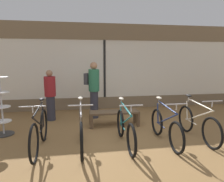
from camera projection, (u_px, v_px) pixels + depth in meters
ground_plane at (123, 142)px, 4.55m from camera, size 24.00×24.00×0.00m
shop_back_wall at (104, 66)px, 7.54m from camera, size 12.00×0.08×3.20m
bicycle_far_left at (40, 131)px, 4.12m from camera, size 0.46×1.77×1.05m
bicycle_left at (81, 130)px, 4.22m from camera, size 0.46×1.80×1.05m
bicycle_center at (125, 129)px, 4.36m from camera, size 0.46×1.71×1.01m
bicycle_right at (165, 127)px, 4.49m from camera, size 0.46×1.68×1.01m
bicycle_far_right at (197, 123)px, 4.70m from camera, size 0.46×1.74×1.03m
accessory_rack at (2, 110)px, 4.93m from camera, size 0.48×0.48×1.55m
display_bench at (114, 114)px, 5.68m from camera, size 1.40×0.44×0.42m
customer_near_rack at (50, 94)px, 6.13m from camera, size 0.40×0.40×1.57m
customer_by_window at (94, 88)px, 6.38m from camera, size 0.56×0.52×1.80m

